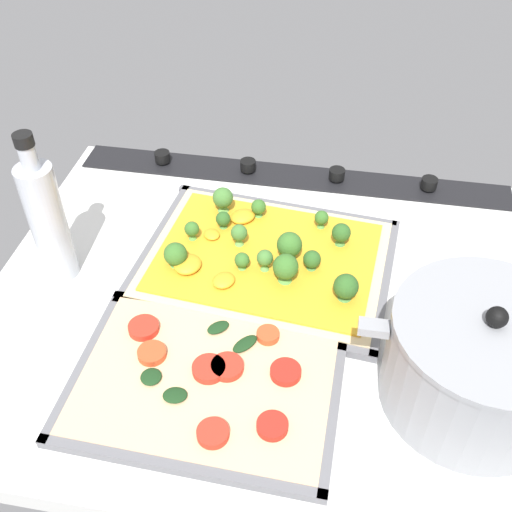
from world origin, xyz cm
name	(u,v)px	position (x,y,z in cm)	size (l,w,h in cm)	color
ground_plane	(264,304)	(0.00, 0.00, -1.50)	(79.95, 67.46, 3.00)	silver
stove_control_panel	(292,175)	(0.00, -30.23, 0.55)	(76.75, 7.00, 2.60)	black
baking_tray_front	(266,263)	(0.87, -6.83, 0.36)	(39.89, 32.17, 1.30)	slate
broccoli_pizza	(265,255)	(1.09, -6.80, 1.90)	(37.27, 29.54, 5.98)	beige
baking_tray_back	(206,384)	(4.70, 16.38, 0.37)	(34.13, 25.58, 1.30)	slate
veggie_pizza_back	(207,379)	(4.54, 16.16, 1.12)	(31.66, 23.11, 1.90)	#E3B181
cooking_pot	(479,362)	(-27.29, 12.25, 6.71)	(28.79, 22.02, 15.73)	gray
oil_bottle	(47,221)	(30.77, 0.19, 9.98)	(5.11, 5.11, 23.72)	#B7BCC6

